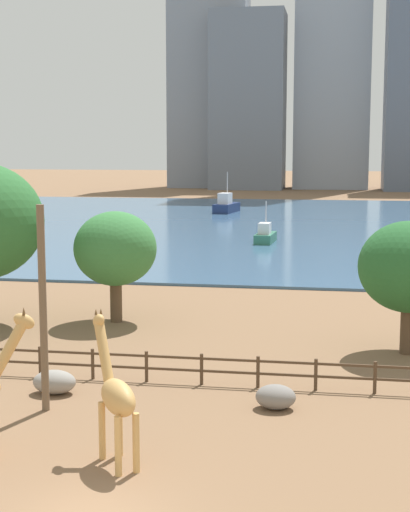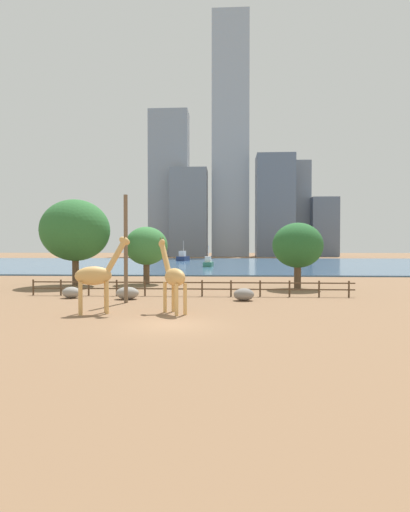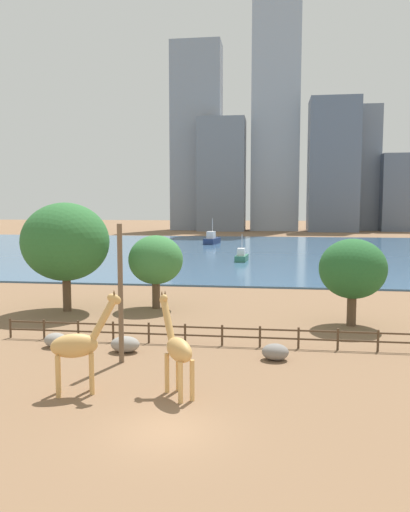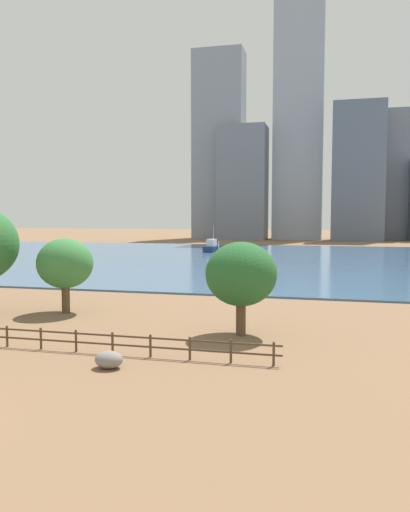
{
  "view_description": "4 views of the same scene",
  "coord_description": "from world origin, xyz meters",
  "px_view_note": "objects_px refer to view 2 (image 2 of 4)",
  "views": [
    {
      "loc": [
        6.27,
        -18.7,
        9.78
      ],
      "look_at": [
        -1.08,
        24.84,
        3.5
      ],
      "focal_mm": 55.0,
      "sensor_mm": 36.0,
      "label": 1
    },
    {
      "loc": [
        2.89,
        -19.96,
        3.92
      ],
      "look_at": [
        0.09,
        32.26,
        2.82
      ],
      "focal_mm": 28.0,
      "sensor_mm": 36.0,
      "label": 2
    },
    {
      "loc": [
        3.91,
        -18.02,
        8.61
      ],
      "look_at": [
        -3.21,
        34.99,
        3.23
      ],
      "focal_mm": 35.0,
      "sensor_mm": 36.0,
      "label": 3
    },
    {
      "loc": [
        15.29,
        -14.19,
        7.99
      ],
      "look_at": [
        3.15,
        34.67,
        3.95
      ],
      "focal_mm": 35.0,
      "sensor_mm": 36.0,
      "label": 4
    }
  ],
  "objects_px": {
    "giraffe_tall": "(173,277)",
    "utility_pole": "(126,249)",
    "boulder_small": "(127,293)",
    "tree_right_tall": "(146,246)",
    "tree_center_broad": "(75,230)",
    "tree_left_large": "(298,246)",
    "boat_ferry": "(208,263)",
    "boat_sailboat": "(183,257)",
    "giraffe_companion": "(97,275)",
    "boulder_near_fence": "(244,294)",
    "boulder_by_pole": "(71,292)"
  },
  "relations": [
    {
      "from": "tree_left_large",
      "to": "boat_ferry",
      "type": "bearing_deg",
      "value": 104.6
    },
    {
      "from": "boat_ferry",
      "to": "tree_right_tall",
      "type": "bearing_deg",
      "value": 175.42
    },
    {
      "from": "tree_left_large",
      "to": "tree_right_tall",
      "type": "distance_m",
      "value": 15.97
    },
    {
      "from": "tree_right_tall",
      "to": "giraffe_tall",
      "type": "bearing_deg",
      "value": -73.95
    },
    {
      "from": "tree_right_tall",
      "to": "utility_pole",
      "type": "bearing_deg",
      "value": -84.19
    },
    {
      "from": "boulder_by_pole",
      "to": "giraffe_tall",
      "type": "bearing_deg",
      "value": -37.05
    },
    {
      "from": "utility_pole",
      "to": "boulder_by_pole",
      "type": "xyz_separation_m",
      "value": [
        -4.91,
        2.4,
        -3.4
      ]
    },
    {
      "from": "boat_ferry",
      "to": "boat_sailboat",
      "type": "distance_m",
      "value": 35.01
    },
    {
      "from": "boat_sailboat",
      "to": "tree_center_broad",
      "type": "bearing_deg",
      "value": -174.0
    },
    {
      "from": "utility_pole",
      "to": "boat_ferry",
      "type": "bearing_deg",
      "value": 85.9
    },
    {
      "from": "boulder_by_pole",
      "to": "boulder_small",
      "type": "height_order",
      "value": "boulder_small"
    },
    {
      "from": "boulder_by_pole",
      "to": "tree_right_tall",
      "type": "distance_m",
      "value": 13.26
    },
    {
      "from": "tree_left_large",
      "to": "boat_sailboat",
      "type": "xyz_separation_m",
      "value": [
        -19.01,
        73.53,
        -2.96
      ]
    },
    {
      "from": "boulder_near_fence",
      "to": "tree_center_broad",
      "type": "height_order",
      "value": "tree_center_broad"
    },
    {
      "from": "tree_left_large",
      "to": "boat_sailboat",
      "type": "bearing_deg",
      "value": 104.49
    },
    {
      "from": "boulder_near_fence",
      "to": "utility_pole",
      "type": "bearing_deg",
      "value": -169.37
    },
    {
      "from": "tree_center_broad",
      "to": "boat_sailboat",
      "type": "height_order",
      "value": "tree_center_broad"
    },
    {
      "from": "giraffe_tall",
      "to": "boat_ferry",
      "type": "xyz_separation_m",
      "value": [
        -0.38,
        54.38,
        -1.29
      ]
    },
    {
      "from": "giraffe_tall",
      "to": "tree_left_large",
      "type": "bearing_deg",
      "value": -70.29
    },
    {
      "from": "tree_left_large",
      "to": "tree_right_tall",
      "type": "bearing_deg",
      "value": 164.67
    },
    {
      "from": "boulder_near_fence",
      "to": "tree_left_large",
      "type": "relative_size",
      "value": 0.24
    },
    {
      "from": "boulder_near_fence",
      "to": "tree_center_broad",
      "type": "bearing_deg",
      "value": 147.0
    },
    {
      "from": "boulder_by_pole",
      "to": "boulder_small",
      "type": "bearing_deg",
      "value": -5.87
    },
    {
      "from": "utility_pole",
      "to": "tree_center_broad",
      "type": "bearing_deg",
      "value": 124.05
    },
    {
      "from": "utility_pole",
      "to": "tree_center_broad",
      "type": "relative_size",
      "value": 0.86
    },
    {
      "from": "giraffe_companion",
      "to": "boulder_near_fence",
      "type": "height_order",
      "value": "giraffe_companion"
    },
    {
      "from": "tree_center_broad",
      "to": "giraffe_companion",
      "type": "bearing_deg",
      "value": -65.29
    },
    {
      "from": "boulder_small",
      "to": "tree_right_tall",
      "type": "relative_size",
      "value": 0.28
    },
    {
      "from": "giraffe_companion",
      "to": "tree_left_large",
      "type": "height_order",
      "value": "tree_left_large"
    },
    {
      "from": "giraffe_tall",
      "to": "giraffe_companion",
      "type": "bearing_deg",
      "value": 58.18
    },
    {
      "from": "tree_center_broad",
      "to": "boat_ferry",
      "type": "relative_size",
      "value": 1.92
    },
    {
      "from": "utility_pole",
      "to": "tree_center_broad",
      "type": "height_order",
      "value": "tree_center_broad"
    },
    {
      "from": "tree_center_broad",
      "to": "tree_right_tall",
      "type": "height_order",
      "value": "tree_center_broad"
    },
    {
      "from": "tree_center_broad",
      "to": "boat_ferry",
      "type": "height_order",
      "value": "tree_center_broad"
    },
    {
      "from": "tree_center_broad",
      "to": "utility_pole",
      "type": "bearing_deg",
      "value": -55.95
    },
    {
      "from": "boulder_near_fence",
      "to": "boat_sailboat",
      "type": "height_order",
      "value": "boat_sailboat"
    },
    {
      "from": "utility_pole",
      "to": "boat_sailboat",
      "type": "bearing_deg",
      "value": 93.48
    },
    {
      "from": "boulder_near_fence",
      "to": "tree_right_tall",
      "type": "relative_size",
      "value": 0.24
    },
    {
      "from": "utility_pole",
      "to": "tree_right_tall",
      "type": "bearing_deg",
      "value": 95.81
    },
    {
      "from": "giraffe_tall",
      "to": "tree_left_large",
      "type": "xyz_separation_m",
      "value": [
        9.94,
        14.76,
        1.94
      ]
    },
    {
      "from": "tree_right_tall",
      "to": "boat_ferry",
      "type": "bearing_deg",
      "value": 81.83
    },
    {
      "from": "boulder_small",
      "to": "boat_sailboat",
      "type": "relative_size",
      "value": 0.26
    },
    {
      "from": "giraffe_tall",
      "to": "utility_pole",
      "type": "distance_m",
      "value": 6.09
    },
    {
      "from": "tree_left_large",
      "to": "boat_sailboat",
      "type": "relative_size",
      "value": 0.95
    },
    {
      "from": "utility_pole",
      "to": "boat_ferry",
      "type": "relative_size",
      "value": 1.65
    },
    {
      "from": "giraffe_companion",
      "to": "boat_ferry",
      "type": "height_order",
      "value": "giraffe_companion"
    },
    {
      "from": "boulder_small",
      "to": "utility_pole",
      "type": "bearing_deg",
      "value": -78.95
    },
    {
      "from": "tree_right_tall",
      "to": "boat_ferry",
      "type": "xyz_separation_m",
      "value": [
        5.08,
        35.4,
        -3.19
      ]
    },
    {
      "from": "giraffe_tall",
      "to": "boulder_by_pole",
      "type": "xyz_separation_m",
      "value": [
        -8.88,
        6.7,
        -1.75
      ]
    },
    {
      "from": "giraffe_tall",
      "to": "utility_pole",
      "type": "height_order",
      "value": "utility_pole"
    }
  ]
}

